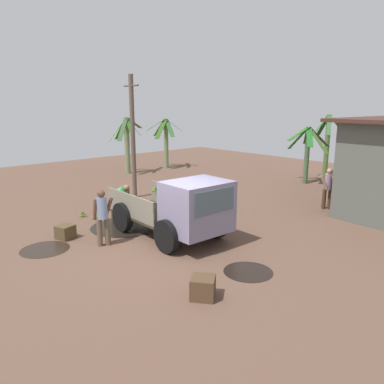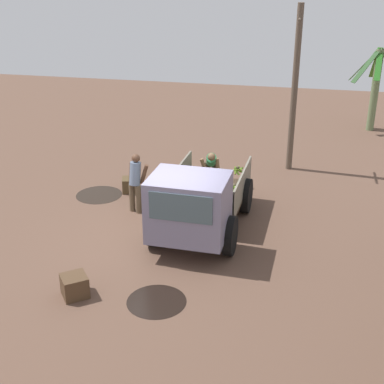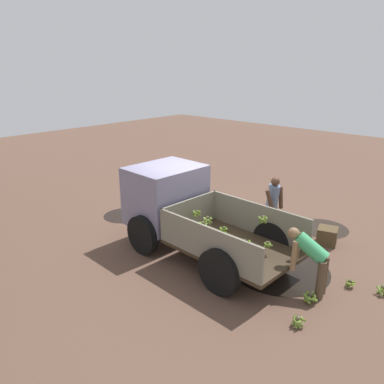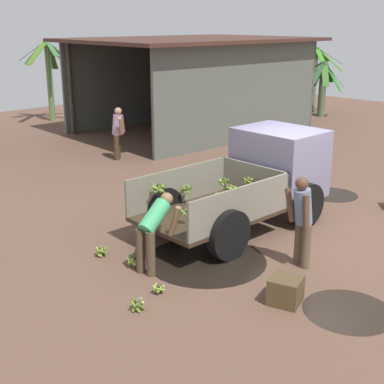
{
  "view_description": "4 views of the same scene",
  "coord_description": "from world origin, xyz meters",
  "px_view_note": "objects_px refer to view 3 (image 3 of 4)",
  "views": [
    {
      "loc": [
        7.56,
        -6.14,
        3.94
      ],
      "look_at": [
        -0.15,
        0.83,
        1.48
      ],
      "focal_mm": 35.0,
      "sensor_mm": 36.0,
      "label": 1
    },
    {
      "loc": [
        10.78,
        3.06,
        6.21
      ],
      "look_at": [
        -0.17,
        0.6,
        1.34
      ],
      "focal_mm": 50.0,
      "sensor_mm": 36.0,
      "label": 2
    },
    {
      "loc": [
        -6.1,
        6.56,
        4.18
      ],
      "look_at": [
        -0.37,
        0.38,
        1.32
      ],
      "focal_mm": 35.0,
      "sensor_mm": 36.0,
      "label": 3
    },
    {
      "loc": [
        -8.92,
        -5.95,
        4.07
      ],
      "look_at": [
        -2.06,
        0.95,
        0.94
      ],
      "focal_mm": 50.0,
      "sensor_mm": 36.0,
      "label": 4
    }
  ],
  "objects_px": {
    "person_worker_loading": "(311,257)",
    "wooden_crate_0": "(327,236)",
    "banana_bunch_on_ground_0": "(310,297)",
    "banana_bunch_on_ground_1": "(350,283)",
    "banana_bunch_on_ground_3": "(383,290)",
    "banana_bunch_on_ground_2": "(298,321)",
    "person_foreground_visitor": "(272,204)",
    "wooden_crate_1": "(162,194)",
    "cargo_truck": "(179,206)"
  },
  "relations": [
    {
      "from": "person_worker_loading",
      "to": "wooden_crate_0",
      "type": "height_order",
      "value": "person_worker_loading"
    },
    {
      "from": "person_worker_loading",
      "to": "banana_bunch_on_ground_0",
      "type": "distance_m",
      "value": 0.74
    },
    {
      "from": "person_worker_loading",
      "to": "banana_bunch_on_ground_1",
      "type": "distance_m",
      "value": 1.12
    },
    {
      "from": "banana_bunch_on_ground_1",
      "to": "banana_bunch_on_ground_3",
      "type": "xyz_separation_m",
      "value": [
        -0.56,
        -0.17,
        0.02
      ]
    },
    {
      "from": "banana_bunch_on_ground_2",
      "to": "wooden_crate_0",
      "type": "bearing_deg",
      "value": -73.64
    },
    {
      "from": "person_foreground_visitor",
      "to": "banana_bunch_on_ground_0",
      "type": "distance_m",
      "value": 2.97
    },
    {
      "from": "banana_bunch_on_ground_3",
      "to": "wooden_crate_1",
      "type": "height_order",
      "value": "wooden_crate_1"
    },
    {
      "from": "person_worker_loading",
      "to": "person_foreground_visitor",
      "type": "bearing_deg",
      "value": -53.12
    },
    {
      "from": "person_worker_loading",
      "to": "banana_bunch_on_ground_2",
      "type": "relative_size",
      "value": 5.43
    },
    {
      "from": "person_foreground_visitor",
      "to": "banana_bunch_on_ground_2",
      "type": "height_order",
      "value": "person_foreground_visitor"
    },
    {
      "from": "banana_bunch_on_ground_3",
      "to": "wooden_crate_1",
      "type": "xyz_separation_m",
      "value": [
        7.04,
        -0.77,
        0.11
      ]
    },
    {
      "from": "banana_bunch_on_ground_2",
      "to": "banana_bunch_on_ground_3",
      "type": "distance_m",
      "value": 2.09
    },
    {
      "from": "banana_bunch_on_ground_1",
      "to": "wooden_crate_0",
      "type": "xyz_separation_m",
      "value": [
        1.17,
        -1.56,
        0.11
      ]
    },
    {
      "from": "banana_bunch_on_ground_0",
      "to": "banana_bunch_on_ground_2",
      "type": "xyz_separation_m",
      "value": [
        -0.15,
        0.76,
        -0.02
      ]
    },
    {
      "from": "banana_bunch_on_ground_1",
      "to": "banana_bunch_on_ground_2",
      "type": "distance_m",
      "value": 1.79
    },
    {
      "from": "person_foreground_visitor",
      "to": "banana_bunch_on_ground_1",
      "type": "relative_size",
      "value": 7.63
    },
    {
      "from": "person_worker_loading",
      "to": "banana_bunch_on_ground_3",
      "type": "xyz_separation_m",
      "value": [
        -1.1,
        -0.88,
        -0.65
      ]
    },
    {
      "from": "banana_bunch_on_ground_1",
      "to": "banana_bunch_on_ground_2",
      "type": "relative_size",
      "value": 0.9
    },
    {
      "from": "person_foreground_visitor",
      "to": "banana_bunch_on_ground_3",
      "type": "distance_m",
      "value": 3.17
    },
    {
      "from": "person_worker_loading",
      "to": "banana_bunch_on_ground_3",
      "type": "height_order",
      "value": "person_worker_loading"
    },
    {
      "from": "cargo_truck",
      "to": "banana_bunch_on_ground_2",
      "type": "height_order",
      "value": "cargo_truck"
    },
    {
      "from": "person_foreground_visitor",
      "to": "banana_bunch_on_ground_1",
      "type": "distance_m",
      "value": 2.72
    },
    {
      "from": "wooden_crate_1",
      "to": "cargo_truck",
      "type": "bearing_deg",
      "value": 144.89
    },
    {
      "from": "banana_bunch_on_ground_0",
      "to": "banana_bunch_on_ground_1",
      "type": "relative_size",
      "value": 1.4
    },
    {
      "from": "person_foreground_visitor",
      "to": "wooden_crate_0",
      "type": "distance_m",
      "value": 1.54
    },
    {
      "from": "banana_bunch_on_ground_0",
      "to": "wooden_crate_1",
      "type": "distance_m",
      "value": 6.44
    },
    {
      "from": "cargo_truck",
      "to": "banana_bunch_on_ground_2",
      "type": "relative_size",
      "value": 18.05
    },
    {
      "from": "person_foreground_visitor",
      "to": "wooden_crate_0",
      "type": "relative_size",
      "value": 3.52
    },
    {
      "from": "banana_bunch_on_ground_0",
      "to": "wooden_crate_1",
      "type": "bearing_deg",
      "value": -17.72
    },
    {
      "from": "banana_bunch_on_ground_2",
      "to": "wooden_crate_0",
      "type": "distance_m",
      "value": 3.48
    },
    {
      "from": "banana_bunch_on_ground_1",
      "to": "banana_bunch_on_ground_0",
      "type": "bearing_deg",
      "value": 71.51
    },
    {
      "from": "cargo_truck",
      "to": "banana_bunch_on_ground_3",
      "type": "bearing_deg",
      "value": -164.08
    },
    {
      "from": "person_worker_loading",
      "to": "banana_bunch_on_ground_0",
      "type": "bearing_deg",
      "value": 111.63
    },
    {
      "from": "person_foreground_visitor",
      "to": "wooden_crate_1",
      "type": "distance_m",
      "value": 4.12
    },
    {
      "from": "wooden_crate_1",
      "to": "banana_bunch_on_ground_1",
      "type": "bearing_deg",
      "value": 171.75
    },
    {
      "from": "person_worker_loading",
      "to": "banana_bunch_on_ground_3",
      "type": "distance_m",
      "value": 1.55
    },
    {
      "from": "person_foreground_visitor",
      "to": "banana_bunch_on_ground_2",
      "type": "xyz_separation_m",
      "value": [
        -2.22,
        2.75,
        -0.79
      ]
    },
    {
      "from": "cargo_truck",
      "to": "person_foreground_visitor",
      "type": "bearing_deg",
      "value": -124.75
    },
    {
      "from": "wooden_crate_1",
      "to": "person_worker_loading",
      "type": "bearing_deg",
      "value": 164.45
    },
    {
      "from": "banana_bunch_on_ground_2",
      "to": "wooden_crate_0",
      "type": "height_order",
      "value": "wooden_crate_0"
    },
    {
      "from": "cargo_truck",
      "to": "wooden_crate_0",
      "type": "distance_m",
      "value": 3.72
    },
    {
      "from": "banana_bunch_on_ground_2",
      "to": "banana_bunch_on_ground_3",
      "type": "xyz_separation_m",
      "value": [
        -0.75,
        -1.95,
        0.01
      ]
    },
    {
      "from": "wooden_crate_0",
      "to": "person_foreground_visitor",
      "type": "bearing_deg",
      "value": 25.58
    },
    {
      "from": "cargo_truck",
      "to": "banana_bunch_on_ground_0",
      "type": "bearing_deg",
      "value": -179.67
    },
    {
      "from": "person_foreground_visitor",
      "to": "person_worker_loading",
      "type": "relative_size",
      "value": 1.27
    },
    {
      "from": "banana_bunch_on_ground_2",
      "to": "banana_bunch_on_ground_3",
      "type": "bearing_deg",
      "value": -110.99
    },
    {
      "from": "banana_bunch_on_ground_2",
      "to": "wooden_crate_1",
      "type": "height_order",
      "value": "wooden_crate_1"
    },
    {
      "from": "person_worker_loading",
      "to": "wooden_crate_0",
      "type": "xyz_separation_m",
      "value": [
        0.63,
        -2.27,
        -0.56
      ]
    },
    {
      "from": "banana_bunch_on_ground_2",
      "to": "person_worker_loading",
      "type": "bearing_deg",
      "value": -71.78
    },
    {
      "from": "person_worker_loading",
      "to": "wooden_crate_1",
      "type": "height_order",
      "value": "person_worker_loading"
    }
  ]
}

